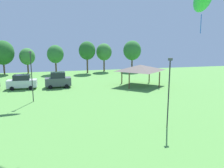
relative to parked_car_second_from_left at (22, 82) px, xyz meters
The scene contains 11 objects.
parked_car_second_from_left is the anchor object (origin of this frame).
parked_car_third_from_left 5.70m from the parked_car_second_from_left, ahead, with size 4.23×2.07×2.56m.
park_pavilion 19.67m from the parked_car_second_from_left, ahead, with size 6.78×5.85×3.60m.
light_post_0 25.72m from the parked_car_second_from_left, 52.33° to the right, with size 0.36×0.20×6.56m.
light_post_1 8.94m from the parked_car_second_from_left, 73.45° to the right, with size 0.36×0.20×6.58m.
treeline_tree_1 18.08m from the parked_car_second_from_left, 109.66° to the left, with size 4.86×4.86×7.45m.
treeline_tree_2 16.82m from the parked_car_second_from_left, 93.04° to the left, with size 3.43×3.43×5.73m.
treeline_tree_3 15.84m from the parked_car_second_from_left, 69.87° to the left, with size 3.64×3.64×6.43m.
treeline_tree_4 19.23m from the parked_car_second_from_left, 48.91° to the left, with size 3.77×3.77×7.20m.
treeline_tree_5 23.16m from the parked_car_second_from_left, 43.61° to the left, with size 3.66×3.66×6.66m.
treeline_tree_6 28.07m from the parked_car_second_from_left, 32.89° to the left, with size 4.26×4.26×7.29m.
Camera 1 is at (-1.57, 1.94, 8.54)m, focal length 38.00 mm.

